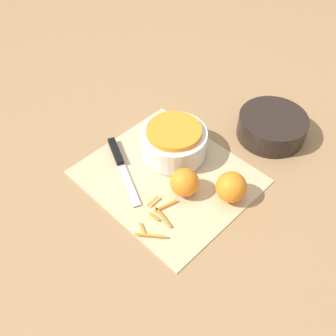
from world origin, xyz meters
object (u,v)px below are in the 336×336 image
object	(u,v)px
bowl_dark	(272,126)
knife	(119,159)
orange_right	(231,187)
orange_left	(185,182)
bowl_speckled	(174,141)

from	to	relation	value
bowl_dark	knife	world-z (taller)	bowl_dark
knife	orange_right	world-z (taller)	orange_right
orange_left	orange_right	xyz separation A→B (m)	(0.09, 0.07, 0.00)
orange_right	orange_left	bearing A→B (deg)	-143.96
bowl_speckled	bowl_dark	world-z (taller)	bowl_speckled
bowl_speckled	knife	size ratio (longest dim) A/B	0.79
knife	orange_right	distance (m)	0.32
bowl_speckled	orange_right	distance (m)	0.21
bowl_speckled	bowl_dark	bearing A→B (deg)	59.44
bowl_dark	orange_left	size ratio (longest dim) A/B	2.67
bowl_dark	knife	size ratio (longest dim) A/B	0.85
orange_left	bowl_dark	bearing A→B (deg)	84.61
bowl_dark	orange_left	distance (m)	0.34
knife	orange_left	size ratio (longest dim) A/B	3.16
knife	bowl_speckled	bearing A→B (deg)	81.52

